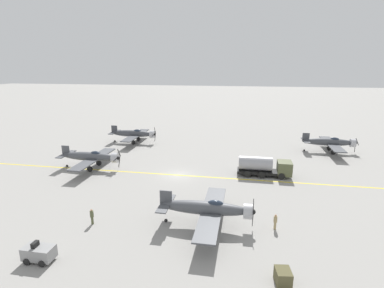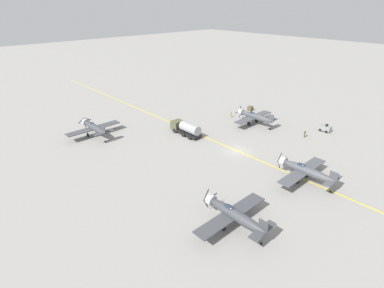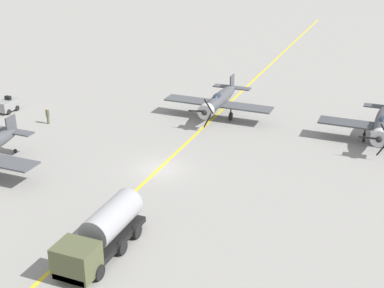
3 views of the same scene
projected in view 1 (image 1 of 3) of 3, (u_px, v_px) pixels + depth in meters
ground_plane at (178, 175)px, 45.88m from camera, size 400.00×400.00×0.00m
taxiway_stripe at (178, 175)px, 45.88m from camera, size 0.30×160.00×0.01m
airplane_mid_right at (208, 209)px, 30.90m from camera, size 12.00×9.98×3.65m
airplane_far_left at (330, 142)px, 57.30m from camera, size 12.00×9.98×3.65m
airplane_near_center at (92, 157)px, 48.29m from camera, size 12.00×9.98×3.65m
airplane_near_left at (134, 134)px, 64.38m from camera, size 12.00×9.98×3.65m
fuel_tanker at (264, 166)px, 45.26m from camera, size 2.67×8.00×2.98m
tow_tractor at (39, 253)px, 25.65m from camera, size 1.57×2.60×1.79m
ground_crew_walking at (275, 221)px, 30.57m from camera, size 0.37×0.37×1.68m
ground_crew_inspecting at (92, 216)px, 31.58m from camera, size 0.38×0.38×1.73m
supply_crate_by_tanker at (283, 277)px, 23.06m from camera, size 1.54×1.34×1.16m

